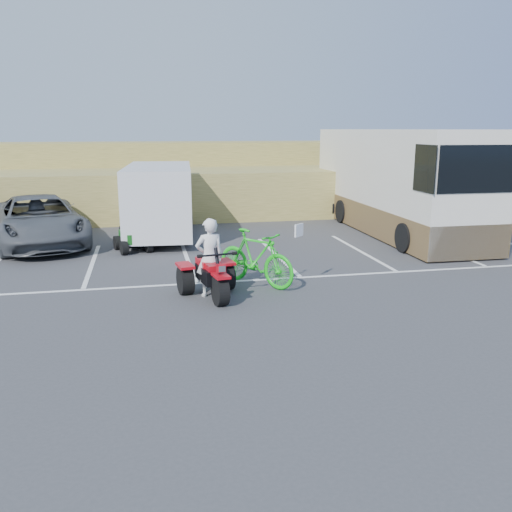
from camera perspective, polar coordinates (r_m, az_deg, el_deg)
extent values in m
plane|color=#3C3C3E|center=(11.25, -5.09, -6.24)|extent=(100.00, 100.00, 0.00)
cube|color=white|center=(16.06, -16.87, -0.80)|extent=(0.12, 5.00, 0.01)
cube|color=white|center=(16.03, -7.23, -0.35)|extent=(0.12, 5.00, 0.01)
cube|color=white|center=(16.45, 2.18, 0.10)|extent=(0.12, 5.00, 0.01)
cube|color=white|center=(17.29, 10.90, 0.51)|extent=(0.12, 5.00, 0.01)
cube|color=white|center=(18.49, 18.65, 0.87)|extent=(0.12, 5.00, 0.01)
cube|color=white|center=(19.99, 25.35, 1.17)|extent=(0.12, 5.00, 0.01)
cube|color=white|center=(13.52, -6.31, -2.89)|extent=(28.00, 0.12, 0.01)
cube|color=olive|center=(24.73, -9.04, 6.71)|extent=(40.00, 6.00, 2.00)
cube|color=olive|center=(28.12, -9.50, 9.51)|extent=(40.00, 4.00, 2.20)
imported|color=white|center=(12.30, -4.90, -0.16)|extent=(0.72, 0.54, 1.80)
imported|color=#14BF19|center=(13.17, -0.03, -0.18)|extent=(1.94, 2.17, 1.37)
imported|color=#4C5054|center=(19.21, -21.88, 3.47)|extent=(4.06, 6.25, 1.60)
cube|color=silver|center=(19.24, -10.11, 6.01)|extent=(2.56, 5.53, 2.24)
cylinder|color=black|center=(19.40, -9.98, 2.86)|extent=(2.01, 0.78, 0.63)
cube|color=silver|center=(20.87, 14.37, 7.73)|extent=(2.66, 10.23, 3.67)
cube|color=brown|center=(21.03, 14.17, 4.14)|extent=(2.71, 10.23, 1.02)
cube|color=black|center=(16.35, 22.27, 8.45)|extent=(2.35, 0.05, 1.33)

